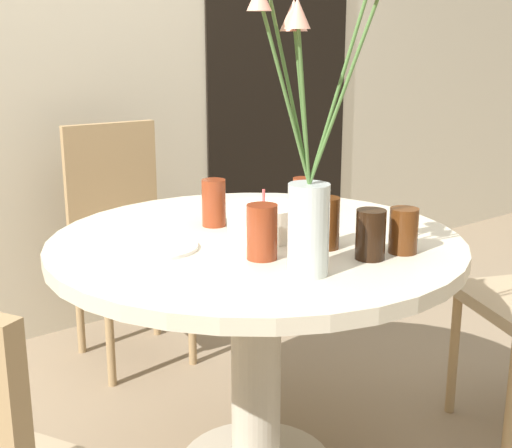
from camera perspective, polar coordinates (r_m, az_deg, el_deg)
name	(u,v)px	position (r m, az deg, el deg)	size (l,w,h in m)	color
wall_back	(47,28)	(3.10, -16.38, 14.80)	(8.00, 0.05, 2.60)	beige
doorway_panel	(280,84)	(3.71, 1.93, 11.09)	(0.90, 0.01, 2.05)	black
dining_table	(256,288)	(2.02, 0.00, -5.17)	(1.15, 1.15, 0.73)	beige
chair_near_front	(123,227)	(2.88, -10.59, -0.20)	(0.44, 0.44, 0.94)	#9E896B
birthday_cake	(264,221)	(1.96, 0.61, 0.20)	(0.20, 0.20, 0.14)	white
flower_vase	(309,151)	(1.59, 4.25, 5.81)	(0.27, 0.21, 0.76)	silver
side_plate	(156,247)	(1.89, -7.99, -1.84)	(0.22, 0.22, 0.01)	white
drink_glass_0	(262,232)	(1.77, 0.48, -0.64)	(0.08, 0.08, 0.14)	maroon
drink_glass_1	(325,223)	(1.87, 5.57, 0.09)	(0.07, 0.07, 0.14)	#51280F
drink_glass_2	(403,231)	(1.87, 11.71, -0.52)	(0.07, 0.07, 0.12)	#51280F
drink_glass_3	(371,235)	(1.80, 9.15, -0.84)	(0.08, 0.08, 0.13)	black
drink_glass_4	(214,203)	(2.08, -3.40, 1.71)	(0.07, 0.07, 0.14)	maroon
drink_glass_5	(303,194)	(2.28, 3.78, 2.45)	(0.07, 0.07, 0.10)	maroon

